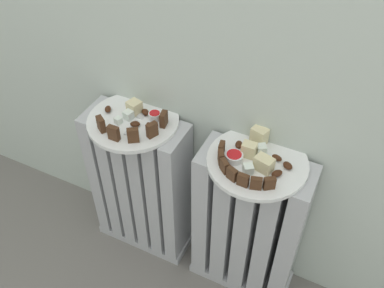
# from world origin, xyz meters

# --- Properties ---
(radiator_left) EXTENTS (0.33, 0.14, 0.55)m
(radiator_left) POSITION_xyz_m (-0.19, 0.28, 0.27)
(radiator_left) COLOR #B2B2B7
(radiator_left) RESTS_ON ground_plane
(radiator_right) EXTENTS (0.33, 0.14, 0.55)m
(radiator_right) POSITION_xyz_m (0.19, 0.28, 0.27)
(radiator_right) COLOR #B2B2B7
(radiator_right) RESTS_ON ground_plane
(plate_left) EXTENTS (0.27, 0.27, 0.01)m
(plate_left) POSITION_xyz_m (-0.19, 0.28, 0.56)
(plate_left) COLOR white
(plate_left) RESTS_ON radiator_left
(plate_right) EXTENTS (0.27, 0.27, 0.01)m
(plate_right) POSITION_xyz_m (0.19, 0.28, 0.56)
(plate_right) COLOR white
(plate_right) RESTS_ON radiator_right
(dark_cake_slice_left_0) EXTENTS (0.03, 0.03, 0.04)m
(dark_cake_slice_left_0) POSITION_xyz_m (-0.24, 0.20, 0.59)
(dark_cake_slice_left_0) COLOR #472B19
(dark_cake_slice_left_0) RESTS_ON plate_left
(dark_cake_slice_left_1) EXTENTS (0.03, 0.02, 0.04)m
(dark_cake_slice_left_1) POSITION_xyz_m (-0.19, 0.19, 0.59)
(dark_cake_slice_left_1) COLOR #472B19
(dark_cake_slice_left_1) RESTS_ON plate_left
(dark_cake_slice_left_2) EXTENTS (0.03, 0.03, 0.04)m
(dark_cake_slice_left_2) POSITION_xyz_m (-0.14, 0.20, 0.59)
(dark_cake_slice_left_2) COLOR #472B19
(dark_cake_slice_left_2) RESTS_ON plate_left
(dark_cake_slice_left_3) EXTENTS (0.03, 0.03, 0.04)m
(dark_cake_slice_left_3) POSITION_xyz_m (-0.10, 0.24, 0.59)
(dark_cake_slice_left_3) COLOR #472B19
(dark_cake_slice_left_3) RESTS_ON plate_left
(dark_cake_slice_left_4) EXTENTS (0.02, 0.03, 0.04)m
(dark_cake_slice_left_4) POSITION_xyz_m (-0.10, 0.30, 0.59)
(dark_cake_slice_left_4) COLOR #472B19
(dark_cake_slice_left_4) RESTS_ON plate_left
(marble_cake_slice_left_0) EXTENTS (0.04, 0.04, 0.04)m
(marble_cake_slice_left_0) POSITION_xyz_m (-0.20, 0.31, 0.58)
(marble_cake_slice_left_0) COLOR beige
(marble_cake_slice_left_0) RESTS_ON plate_left
(turkish_delight_left_0) EXTENTS (0.02, 0.02, 0.02)m
(turkish_delight_left_0) POSITION_xyz_m (-0.22, 0.25, 0.57)
(turkish_delight_left_0) COLOR white
(turkish_delight_left_0) RESTS_ON plate_left
(turkish_delight_left_1) EXTENTS (0.03, 0.03, 0.02)m
(turkish_delight_left_1) POSITION_xyz_m (-0.20, 0.28, 0.58)
(turkish_delight_left_1) COLOR white
(turkish_delight_left_1) RESTS_ON plate_left
(medjool_date_left_0) EXTENTS (0.03, 0.03, 0.02)m
(medjool_date_left_0) POSITION_xyz_m (-0.27, 0.28, 0.57)
(medjool_date_left_0) COLOR #3D1E0F
(medjool_date_left_0) RESTS_ON plate_left
(medjool_date_left_1) EXTENTS (0.03, 0.03, 0.01)m
(medjool_date_left_1) POSITION_xyz_m (-0.17, 0.26, 0.57)
(medjool_date_left_1) COLOR #3D1E0F
(medjool_date_left_1) RESTS_ON plate_left
(medjool_date_left_2) EXTENTS (0.03, 0.03, 0.02)m
(medjool_date_left_2) POSITION_xyz_m (-0.17, 0.31, 0.57)
(medjool_date_left_2) COLOR #3D1E0F
(medjool_date_left_2) RESTS_ON plate_left
(medjool_date_left_3) EXTENTS (0.03, 0.03, 0.02)m
(medjool_date_left_3) POSITION_xyz_m (-0.13, 0.27, 0.57)
(medjool_date_left_3) COLOR #3D1E0F
(medjool_date_left_3) RESTS_ON plate_left
(jam_bowl_left) EXTENTS (0.04, 0.04, 0.02)m
(jam_bowl_left) POSITION_xyz_m (-0.13, 0.31, 0.58)
(jam_bowl_left) COLOR white
(jam_bowl_left) RESTS_ON plate_left
(dark_cake_slice_right_0) EXTENTS (0.02, 0.03, 0.04)m
(dark_cake_slice_right_0) POSITION_xyz_m (0.09, 0.26, 0.58)
(dark_cake_slice_right_0) COLOR #472B19
(dark_cake_slice_right_0) RESTS_ON plate_right
(dark_cake_slice_right_1) EXTENTS (0.03, 0.03, 0.04)m
(dark_cake_slice_right_1) POSITION_xyz_m (0.11, 0.23, 0.58)
(dark_cake_slice_right_1) COLOR #472B19
(dark_cake_slice_right_1) RESTS_ON plate_right
(dark_cake_slice_right_2) EXTENTS (0.03, 0.03, 0.04)m
(dark_cake_slice_right_2) POSITION_xyz_m (0.13, 0.21, 0.58)
(dark_cake_slice_right_2) COLOR #472B19
(dark_cake_slice_right_2) RESTS_ON plate_right
(dark_cake_slice_right_3) EXTENTS (0.03, 0.02, 0.04)m
(dark_cake_slice_right_3) POSITION_xyz_m (0.15, 0.19, 0.58)
(dark_cake_slice_right_3) COLOR #472B19
(dark_cake_slice_right_3) RESTS_ON plate_right
(dark_cake_slice_right_4) EXTENTS (0.03, 0.01, 0.04)m
(dark_cake_slice_right_4) POSITION_xyz_m (0.18, 0.18, 0.58)
(dark_cake_slice_right_4) COLOR #472B19
(dark_cake_slice_right_4) RESTS_ON plate_right
(dark_cake_slice_right_5) EXTENTS (0.03, 0.02, 0.04)m
(dark_cake_slice_right_5) POSITION_xyz_m (0.22, 0.19, 0.58)
(dark_cake_slice_right_5) COLOR #472B19
(dark_cake_slice_right_5) RESTS_ON plate_right
(dark_cake_slice_right_6) EXTENTS (0.03, 0.03, 0.04)m
(dark_cake_slice_right_6) POSITION_xyz_m (0.25, 0.20, 0.58)
(dark_cake_slice_right_6) COLOR #472B19
(dark_cake_slice_right_6) RESTS_ON plate_right
(marble_cake_slice_right_0) EXTENTS (0.04, 0.03, 0.04)m
(marble_cake_slice_right_0) POSITION_xyz_m (0.16, 0.29, 0.59)
(marble_cake_slice_right_0) COLOR beige
(marble_cake_slice_right_0) RESTS_ON plate_right
(marble_cake_slice_right_1) EXTENTS (0.05, 0.04, 0.04)m
(marble_cake_slice_right_1) POSITION_xyz_m (0.21, 0.26, 0.58)
(marble_cake_slice_right_1) COLOR beige
(marble_cake_slice_right_1) RESTS_ON plate_right
(marble_cake_slice_right_2) EXTENTS (0.05, 0.04, 0.05)m
(marble_cake_slice_right_2) POSITION_xyz_m (0.17, 0.35, 0.59)
(marble_cake_slice_right_2) COLOR beige
(marble_cake_slice_right_2) RESTS_ON plate_right
(turkish_delight_right_0) EXTENTS (0.03, 0.03, 0.02)m
(turkish_delight_right_0) POSITION_xyz_m (0.19, 0.31, 0.58)
(turkish_delight_right_0) COLOR white
(turkish_delight_right_0) RESTS_ON plate_right
(turkish_delight_right_1) EXTENTS (0.03, 0.03, 0.02)m
(turkish_delight_right_1) POSITION_xyz_m (0.18, 0.23, 0.58)
(turkish_delight_right_1) COLOR white
(turkish_delight_right_1) RESTS_ON plate_right
(medjool_date_right_0) EXTENTS (0.03, 0.02, 0.01)m
(medjool_date_right_0) POSITION_xyz_m (0.23, 0.30, 0.57)
(medjool_date_right_0) COLOR #3D1E0F
(medjool_date_right_0) RESTS_ON plate_right
(medjool_date_right_1) EXTENTS (0.03, 0.03, 0.02)m
(medjool_date_right_1) POSITION_xyz_m (0.25, 0.25, 0.57)
(medjool_date_right_1) COLOR #3D1E0F
(medjool_date_right_1) RESTS_ON plate_right
(medjool_date_right_2) EXTENTS (0.03, 0.03, 0.01)m
(medjool_date_right_2) POSITION_xyz_m (0.13, 0.31, 0.57)
(medjool_date_right_2) COLOR #3D1E0F
(medjool_date_right_2) RESTS_ON plate_right
(medjool_date_right_3) EXTENTS (0.03, 0.03, 0.02)m
(medjool_date_right_3) POSITION_xyz_m (0.27, 0.29, 0.57)
(medjool_date_right_3) COLOR #3D1E0F
(medjool_date_right_3) RESTS_ON plate_right
(jam_bowl_right) EXTENTS (0.05, 0.05, 0.02)m
(jam_bowl_right) POSITION_xyz_m (0.13, 0.26, 0.58)
(jam_bowl_right) COLOR white
(jam_bowl_right) RESTS_ON plate_right
(fork) EXTENTS (0.02, 0.10, 0.00)m
(fork) POSITION_xyz_m (-0.17, 0.27, 0.57)
(fork) COLOR silver
(fork) RESTS_ON plate_left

